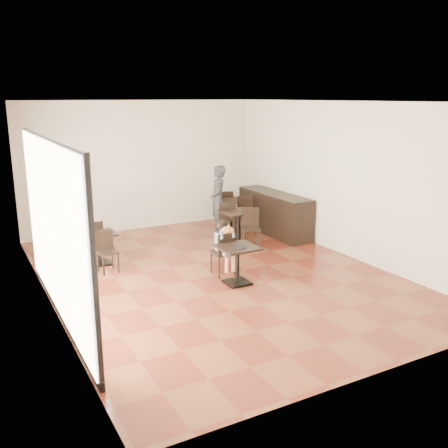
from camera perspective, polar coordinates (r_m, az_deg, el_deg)
floor at (r=9.50m, az=-0.84°, el=-5.86°), size 6.00×8.00×0.01m
ceiling at (r=8.91m, az=-0.92°, el=13.83°), size 6.00×8.00×0.01m
wall_back at (r=12.70m, az=-9.34°, el=6.57°), size 6.00×0.01×3.20m
wall_front at (r=5.92m, az=17.42°, el=-2.84°), size 6.00×0.01×3.20m
wall_left at (r=8.15m, az=-19.91°, el=1.57°), size 0.01×8.00×3.20m
wall_right at (r=10.77m, az=13.46°, el=4.98°), size 0.01×8.00×3.20m
storefront_window at (r=7.72m, az=-18.97°, el=-0.56°), size 0.04×4.50×2.60m
child_table at (r=8.97m, az=1.53°, el=-4.71°), size 0.67×0.67×0.70m
child_chair at (r=9.41m, az=-0.15°, el=-3.34°), size 0.38×0.38×0.85m
child at (r=9.37m, az=-0.15°, el=-2.70°), size 0.38×0.53×1.06m
plate at (r=8.78m, az=1.87°, el=-2.69°), size 0.24×0.24×0.01m
pizza_slice at (r=9.10m, az=0.42°, el=-0.67°), size 0.25×0.19×0.06m
adult_patron at (r=12.14m, az=-0.68°, el=2.76°), size 0.60×0.72×1.68m
cafe_table_mid at (r=11.48m, az=1.65°, el=-0.33°), size 0.93×0.93×0.74m
cafe_table_left at (r=10.32m, az=-13.98°, el=-2.72°), size 0.67×0.67×0.66m
cafe_table_back at (r=12.75m, az=0.83°, el=1.15°), size 0.90×0.90×0.73m
chair_mid_a at (r=11.92m, az=0.32°, el=0.61°), size 0.53×0.53×0.89m
chair_mid_b at (r=11.00m, az=3.09°, el=-0.59°), size 0.53×0.53×0.89m
chair_left_a at (r=10.81m, az=-14.75°, el=-1.62°), size 0.39×0.39×0.79m
chair_left_b at (r=9.79m, az=-13.17°, el=-3.20°), size 0.39×0.39×0.79m
chair_back_a at (r=13.25m, az=0.10°, el=1.99°), size 0.51×0.51×0.88m
chair_back_b at (r=12.32m, az=2.55°, el=1.03°), size 0.51×0.51×0.88m
service_counter at (r=12.32m, az=5.76°, el=1.24°), size 0.60×2.40×1.00m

